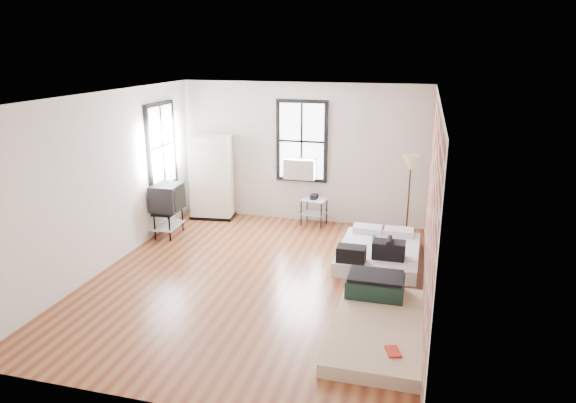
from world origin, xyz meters
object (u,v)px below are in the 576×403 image
(mattress_bare, at_px, (377,317))
(tv_stand, at_px, (168,199))
(wardrobe, at_px, (212,177))
(side_table, at_px, (314,205))
(mattress_main, at_px, (378,252))
(floor_lamp, at_px, (411,167))

(mattress_bare, height_order, tv_stand, tv_stand)
(mattress_bare, height_order, wardrobe, wardrobe)
(side_table, bearing_deg, mattress_bare, -66.37)
(mattress_main, relative_size, floor_lamp, 1.15)
(mattress_main, height_order, side_table, side_table)
(mattress_main, bearing_deg, side_table, 134.00)
(mattress_main, bearing_deg, wardrobe, 158.70)
(mattress_bare, distance_m, floor_lamp, 3.79)
(wardrobe, bearing_deg, mattress_main, -28.03)
(side_table, bearing_deg, floor_lamp, -2.19)
(mattress_main, distance_m, floor_lamp, 1.89)
(floor_lamp, distance_m, tv_stand, 4.57)
(side_table, relative_size, tv_stand, 0.64)
(mattress_main, xyz_separation_m, mattress_bare, (0.18, -2.16, -0.02))
(mattress_main, xyz_separation_m, wardrobe, (-3.58, 1.43, 0.71))
(mattress_main, bearing_deg, floor_lamp, 74.70)
(mattress_bare, bearing_deg, mattress_main, 94.73)
(wardrobe, height_order, floor_lamp, wardrobe)
(floor_lamp, bearing_deg, mattress_main, -105.80)
(mattress_bare, relative_size, tv_stand, 2.11)
(mattress_bare, relative_size, wardrobe, 1.22)
(side_table, bearing_deg, mattress_main, -46.49)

